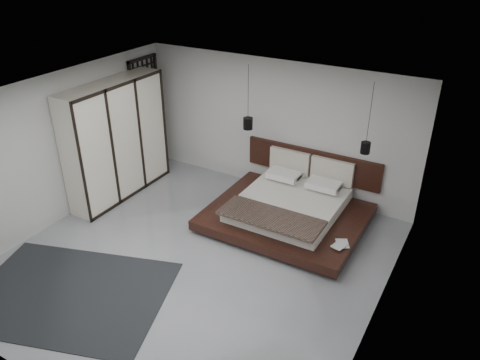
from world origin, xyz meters
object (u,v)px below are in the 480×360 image
Objects in this scene: lattice_screen at (147,115)px; pendant_left at (248,123)px; bed at (289,207)px; wardrobe at (116,140)px; pendant_right at (365,148)px; rug at (69,294)px.

lattice_screen is 2.67m from pendant_left.
bed is 3.76m from wardrobe.
pendant_right is 0.52× the size of wardrobe.
rug is (1.50, -2.86, -1.20)m from wardrobe.
bed is at bearing -8.12° from lattice_screen.
bed is at bearing -21.31° from pendant_left.
pendant_right is at bearing 14.19° from wardrobe.
wardrobe reaches higher than bed.
bed is 2.22× the size of pendant_left.
lattice_screen is 3.99m from bed.
pendant_right reaches higher than lattice_screen.
lattice_screen is at bearing 178.10° from pendant_left.
pendant_left reaches higher than wardrobe.
pendant_right reaches higher than rug.
pendant_left reaches higher than lattice_screen.
pendant_right is 4.91m from wardrobe.
pendant_right is (2.35, -0.00, -0.00)m from pendant_left.
pendant_right is 0.43× the size of rug.
wardrobe is at bearing -168.27° from bed.
bed is (3.82, -0.55, -1.01)m from lattice_screen.
pendant_left is (2.65, -0.09, 0.33)m from lattice_screen.
pendant_left is 0.43× the size of rug.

